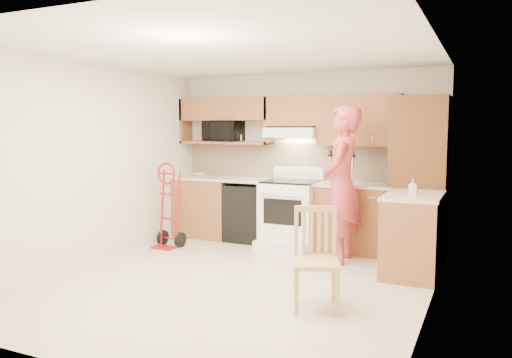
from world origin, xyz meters
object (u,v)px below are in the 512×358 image
Objects in this scene: person at (342,184)px; dining_chair at (316,259)px; microwave at (224,131)px; range at (289,208)px; hand_truck at (167,209)px.

dining_chair is (0.24, -1.75, -0.52)m from person.
microwave is 0.61× the size of dining_chair.
dining_chair is (1.10, -2.15, -0.09)m from range.
microwave is at bearing 111.46° from dining_chair.
dining_chair is (2.69, -1.45, -0.07)m from hand_truck.
range is 1.19× the size of dining_chair.
dining_chair is at bearing -44.65° from microwave.
hand_truck is (-1.59, -0.70, -0.02)m from range.
range is at bearing -120.25° from person.
hand_truck is at bearing -156.13° from range.
microwave reaches higher than range.
range is at bearing 95.41° from dining_chair.
hand_truck reaches higher than dining_chair.
person reaches higher than dining_chair.
microwave is 0.53× the size of hand_truck.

